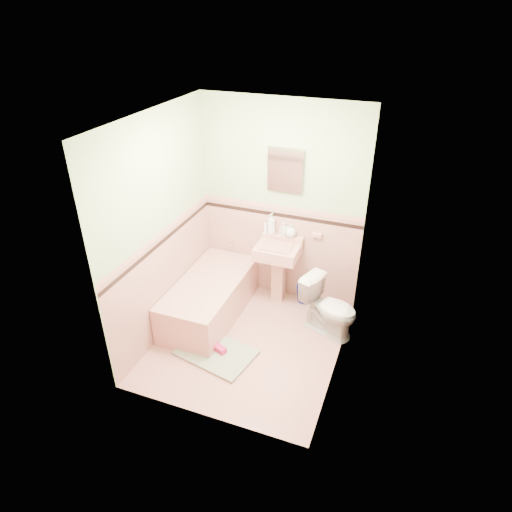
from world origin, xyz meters
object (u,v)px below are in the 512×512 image
(medicine_cabinet, at_px, (286,170))
(shoe, at_px, (220,349))
(soap_bottle_left, at_px, (271,224))
(toilet, at_px, (330,307))
(soap_bottle_mid, at_px, (284,229))
(sink, at_px, (277,275))
(soap_bottle_right, at_px, (291,230))
(bathtub, at_px, (210,299))
(bucket, at_px, (305,294))

(medicine_cabinet, xyz_separation_m, shoe, (-0.28, -1.35, -1.64))
(soap_bottle_left, relative_size, toilet, 0.40)
(soap_bottle_mid, bearing_deg, toilet, -35.37)
(sink, distance_m, soap_bottle_right, 0.59)
(soap_bottle_mid, bearing_deg, sink, -94.76)
(bathtub, distance_m, medicine_cabinet, 1.78)
(sink, distance_m, shoe, 1.22)
(bathtub, distance_m, soap_bottle_mid, 1.23)
(bathtub, bearing_deg, bucket, 33.71)
(medicine_cabinet, distance_m, bucket, 1.63)
(sink, height_order, toilet, sink)
(soap_bottle_mid, relative_size, shoe, 1.06)
(soap_bottle_right, height_order, toilet, soap_bottle_right)
(medicine_cabinet, relative_size, shoe, 2.79)
(soap_bottle_left, bearing_deg, soap_bottle_mid, 0.00)
(toilet, xyz_separation_m, bucket, (-0.42, 0.49, -0.23))
(soap_bottle_left, xyz_separation_m, soap_bottle_mid, (0.16, 0.00, -0.05))
(soap_bottle_left, distance_m, toilet, 1.23)
(soap_bottle_right, relative_size, shoe, 1.06)
(sink, distance_m, soap_bottle_left, 0.64)
(soap_bottle_mid, distance_m, shoe, 1.62)
(medicine_cabinet, bearing_deg, bucket, -10.81)
(bathtub, bearing_deg, shoe, -56.65)
(bathtub, xyz_separation_m, medicine_cabinet, (0.68, 0.74, 1.47))
(toilet, bearing_deg, soap_bottle_right, 71.31)
(medicine_cabinet, relative_size, soap_bottle_right, 2.63)
(soap_bottle_mid, height_order, soap_bottle_right, same)
(sink, distance_m, toilet, 0.83)
(bathtub, height_order, soap_bottle_mid, soap_bottle_mid)
(medicine_cabinet, height_order, soap_bottle_mid, medicine_cabinet)
(bathtub, distance_m, soap_bottle_right, 1.29)
(bathtub, bearing_deg, soap_bottle_mid, 45.61)
(medicine_cabinet, height_order, toilet, medicine_cabinet)
(soap_bottle_mid, bearing_deg, soap_bottle_right, 0.00)
(soap_bottle_mid, distance_m, soap_bottle_right, 0.09)
(soap_bottle_right, height_order, shoe, soap_bottle_right)
(bathtub, height_order, sink, sink)
(shoe, bearing_deg, soap_bottle_right, 96.15)
(soap_bottle_left, distance_m, shoe, 1.63)
(bathtub, relative_size, shoe, 9.44)
(soap_bottle_left, bearing_deg, bathtub, -126.95)
(shoe, bearing_deg, medicine_cabinet, 100.58)
(sink, xyz_separation_m, shoe, (-0.28, -1.14, -0.34))
(soap_bottle_left, distance_m, soap_bottle_right, 0.25)
(soap_bottle_mid, xyz_separation_m, toilet, (0.73, -0.52, -0.62))
(soap_bottle_mid, relative_size, soap_bottle_right, 1.00)
(sink, relative_size, soap_bottle_mid, 4.86)
(medicine_cabinet, distance_m, soap_bottle_left, 0.71)
(toilet, bearing_deg, soap_bottle_left, 79.96)
(medicine_cabinet, relative_size, soap_bottle_left, 1.66)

